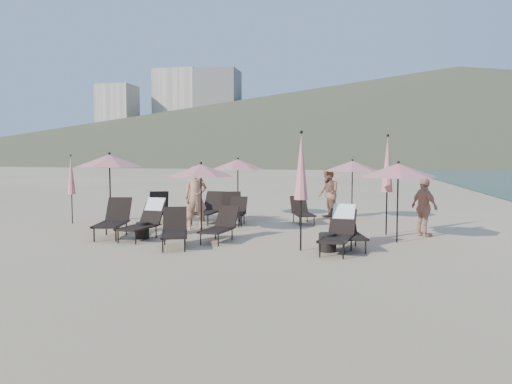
% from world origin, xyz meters
% --- Properties ---
extents(ground, '(800.00, 800.00, 0.00)m').
position_xyz_m(ground, '(0.00, 0.00, 0.00)').
color(ground, '#D6BA8C').
rests_on(ground, ground).
extents(volcanic_headland, '(690.00, 690.00, 55.00)m').
position_xyz_m(volcanic_headland, '(71.37, 302.62, 26.49)').
color(volcanic_headland, brown).
rests_on(volcanic_headland, ground).
extents(hotel_skyline, '(109.00, 82.00, 55.00)m').
position_xyz_m(hotel_skyline, '(-93.62, 271.21, 24.18)').
color(hotel_skyline, beige).
rests_on(hotel_skyline, ground).
extents(lounger_0, '(1.05, 1.91, 1.04)m').
position_xyz_m(lounger_0, '(-4.12, 0.70, 0.49)').
color(lounger_0, black).
rests_on(lounger_0, ground).
extents(lounger_1, '(0.82, 1.77, 1.06)m').
position_xyz_m(lounger_1, '(-3.14, 0.57, 0.51)').
color(lounger_1, black).
rests_on(lounger_1, ground).
extents(lounger_2, '(1.10, 1.72, 0.92)m').
position_xyz_m(lounger_2, '(-1.91, -0.43, 0.43)').
color(lounger_2, black).
rests_on(lounger_2, ground).
extents(lounger_3, '(0.76, 1.59, 0.88)m').
position_xyz_m(lounger_3, '(-1.02, 0.57, 0.41)').
color(lounger_3, black).
rests_on(lounger_3, ground).
extents(lounger_4, '(0.95, 1.68, 0.91)m').
position_xyz_m(lounger_4, '(2.29, 0.20, 0.43)').
color(lounger_4, black).
rests_on(lounger_4, ground).
extents(lounger_5, '(0.88, 1.77, 1.06)m').
position_xyz_m(lounger_5, '(2.09, -0.24, 0.51)').
color(lounger_5, black).
rests_on(lounger_5, ground).
extents(lounger_6, '(1.15, 1.86, 1.00)m').
position_xyz_m(lounger_6, '(-4.13, 3.84, 0.47)').
color(lounger_6, black).
rests_on(lounger_6, ground).
extents(lounger_7, '(0.78, 1.80, 1.01)m').
position_xyz_m(lounger_7, '(-2.40, 4.09, 0.47)').
color(lounger_7, black).
rests_on(lounger_7, ground).
extents(lounger_8, '(1.12, 1.88, 1.02)m').
position_xyz_m(lounger_8, '(-1.58, 4.05, 0.48)').
color(lounger_8, black).
rests_on(lounger_8, ground).
extents(lounger_9, '(0.65, 1.54, 0.87)m').
position_xyz_m(lounger_9, '(-1.39, 3.79, 0.41)').
color(lounger_9, black).
rests_on(lounger_9, ground).
extents(lounger_10, '(1.04, 1.62, 0.87)m').
position_xyz_m(lounger_10, '(0.70, 4.56, 0.41)').
color(lounger_10, black).
rests_on(lounger_10, ground).
extents(umbrella_open_0, '(2.20, 2.20, 2.36)m').
position_xyz_m(umbrella_open_0, '(-5.22, 2.62, 2.09)').
color(umbrella_open_0, black).
rests_on(umbrella_open_0, ground).
extents(umbrella_open_1, '(1.93, 1.93, 2.07)m').
position_xyz_m(umbrella_open_1, '(-1.85, 1.54, 1.83)').
color(umbrella_open_1, black).
rests_on(umbrella_open_1, ground).
extents(umbrella_open_2, '(1.96, 1.96, 2.11)m').
position_xyz_m(umbrella_open_2, '(3.52, 1.27, 1.87)').
color(umbrella_open_2, black).
rests_on(umbrella_open_2, ground).
extents(umbrella_open_3, '(2.04, 2.04, 2.19)m').
position_xyz_m(umbrella_open_3, '(-1.79, 5.77, 1.94)').
color(umbrella_open_3, black).
rests_on(umbrella_open_3, ground).
extents(umbrella_open_4, '(1.99, 1.99, 2.14)m').
position_xyz_m(umbrella_open_4, '(2.33, 5.69, 1.90)').
color(umbrella_open_4, black).
rests_on(umbrella_open_4, ground).
extents(umbrella_closed_0, '(0.33, 0.33, 2.83)m').
position_xyz_m(umbrella_closed_0, '(1.20, -0.34, 1.97)').
color(umbrella_closed_0, black).
rests_on(umbrella_closed_0, ground).
extents(umbrella_closed_1, '(0.33, 0.33, 2.85)m').
position_xyz_m(umbrella_closed_1, '(3.32, 2.56, 1.98)').
color(umbrella_closed_1, black).
rests_on(umbrella_closed_1, ground).
extents(umbrella_closed_2, '(0.27, 0.27, 2.29)m').
position_xyz_m(umbrella_closed_2, '(-6.80, 3.00, 1.59)').
color(umbrella_closed_2, black).
rests_on(umbrella_closed_2, ground).
extents(side_table_0, '(0.36, 0.36, 0.45)m').
position_xyz_m(side_table_0, '(-3.20, 0.55, 0.22)').
color(side_table_0, black).
rests_on(side_table_0, ground).
extents(side_table_1, '(0.41, 0.41, 0.43)m').
position_xyz_m(side_table_1, '(1.83, -0.33, 0.22)').
color(side_table_1, black).
rests_on(side_table_1, ground).
extents(beachgoer_a, '(0.83, 0.71, 1.93)m').
position_xyz_m(beachgoer_a, '(-2.35, 2.54, 0.97)').
color(beachgoer_a, tan).
rests_on(beachgoer_a, ground).
extents(beachgoer_b, '(0.97, 1.07, 1.81)m').
position_xyz_m(beachgoer_b, '(1.49, 5.96, 0.90)').
color(beachgoer_b, '#96674D').
rests_on(beachgoer_b, ground).
extents(beachgoer_c, '(0.86, 1.02, 1.63)m').
position_xyz_m(beachgoer_c, '(4.33, 2.45, 0.82)').
color(beachgoer_c, tan).
rests_on(beachgoer_c, ground).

